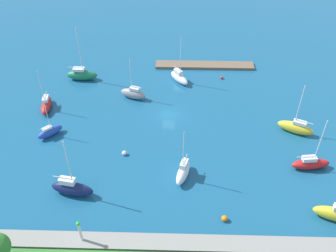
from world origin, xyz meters
name	(u,v)px	position (x,y,z in m)	size (l,w,h in m)	color
water	(169,115)	(0.00, 0.00, 0.00)	(160.00, 160.00, 0.00)	#19567F
pier_dock	(205,65)	(-7.81, -18.63, 0.30)	(22.63, 3.15, 0.60)	brown
breakwater	(163,244)	(0.00, 28.92, 0.65)	(56.16, 2.51, 1.30)	gray
harbor_beacon	(80,230)	(10.65, 28.92, 3.45)	(0.56, 0.56, 3.73)	silver
sailboat_red_east_end	(46,105)	(24.11, -1.28, 0.99)	(2.34, 6.02, 8.79)	red
sailboat_white_lone_south	(179,77)	(-1.95, -11.89, 1.10)	(4.74, 5.59, 10.71)	white
sailboat_yellow_along_channel	(336,214)	(-24.13, 23.73, 1.23)	(6.36, 3.37, 10.46)	yellow
sailboat_green_by_breakwater	(82,75)	(19.34, -12.22, 1.24)	(6.73, 2.37, 12.25)	#19724C
sailboat_gray_off_beacon	(133,93)	(7.39, -5.42, 1.14)	(5.69, 3.45, 9.01)	gray
sailboat_navy_west_end	(72,188)	(14.02, 20.18, 1.34)	(6.80, 2.92, 10.81)	#141E4C
sailboat_blue_lone_north	(50,132)	(21.13, 6.79, 0.93)	(4.39, 4.27, 7.26)	#2347B2
sailboat_red_far_north	(311,163)	(-23.37, 13.63, 1.03)	(6.44, 2.49, 9.86)	red
sailboat_white_near_pier	(183,172)	(-2.69, 16.23, 1.21)	(3.09, 5.51, 9.61)	white
sailboat_yellow_far_south	(296,127)	(-23.08, 4.64, 1.18)	(6.57, 4.36, 10.05)	yellow
mooring_buoy_red	(222,78)	(-11.37, -13.33, 0.30)	(0.61, 0.61, 0.61)	red
mooring_buoy_white	(124,153)	(7.25, 11.40, 0.40)	(0.81, 0.81, 0.81)	white
mooring_buoy_orange	(224,218)	(-8.52, 24.41, 0.45)	(0.89, 0.89, 0.89)	orange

